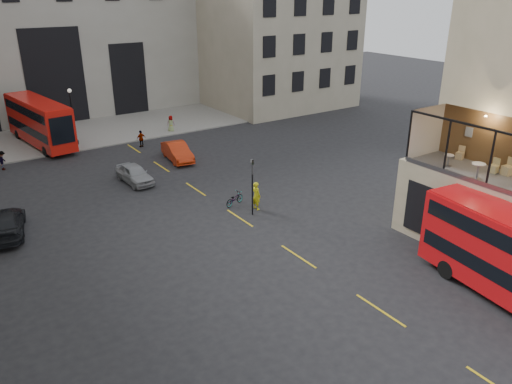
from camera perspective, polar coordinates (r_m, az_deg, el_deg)
ground at (r=25.69m, az=17.06°, el=-11.31°), size 140.00×140.00×0.00m
host_frontage at (r=29.56m, az=25.58°, el=-3.01°), size 3.00×11.00×4.50m
cafe_floor at (r=28.74m, az=26.34°, el=1.14°), size 3.00×10.00×0.10m
gateway at (r=62.01m, az=-23.73°, el=16.56°), size 35.00×10.60×18.00m
building_right at (r=64.70m, az=1.15°, el=19.41°), size 16.60×18.60×20.00m
pavement_far at (r=53.68m, az=-20.94°, el=6.09°), size 40.00×12.00×0.12m
traffic_light_near at (r=31.78m, az=-0.42°, el=1.38°), size 0.16×0.20×3.80m
street_lamp_b at (r=49.34m, az=-20.11°, el=7.68°), size 0.36×0.36×5.33m
bus_far at (r=50.65m, az=-23.54°, el=7.54°), size 3.79×10.93×4.27m
car_a at (r=38.89m, az=-13.71°, el=2.03°), size 1.91×4.21×1.40m
car_b at (r=43.28m, az=-8.98°, el=4.57°), size 2.22×4.78×1.52m
car_c at (r=33.40m, az=-26.74°, el=-3.23°), size 3.12×5.42×1.48m
bicycle at (r=34.03m, az=-2.48°, el=-0.77°), size 1.78×1.09×0.88m
cyclist at (r=33.14m, az=0.03°, el=-0.43°), size 0.55×0.76×1.93m
pedestrian_b at (r=45.39m, az=-27.00°, el=3.23°), size 0.95×1.17×1.57m
pedestrian_c at (r=47.57m, az=-12.99°, el=5.95°), size 0.98×0.54×1.58m
pedestrian_d at (r=52.05m, az=-9.70°, el=7.69°), size 0.98×0.96×1.70m
cafe_table_mid at (r=28.11m, az=24.04°, el=2.45°), size 0.69×0.69×0.86m
cafe_table_far at (r=29.60m, az=21.16°, el=3.59°), size 0.54×0.54×0.67m
cafe_chair_b at (r=29.52m, az=26.79°, el=2.28°), size 0.52×0.52×0.93m
cafe_chair_c at (r=29.58m, az=25.53°, el=2.46°), size 0.41×0.41×0.80m
cafe_chair_d at (r=31.13m, az=22.27°, el=3.91°), size 0.46×0.46×0.78m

